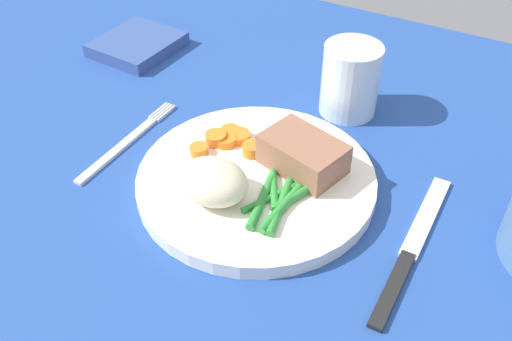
# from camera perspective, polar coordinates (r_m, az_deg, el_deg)

# --- Properties ---
(dining_table) EXTENTS (1.20, 0.90, 0.02)m
(dining_table) POSITION_cam_1_polar(r_m,az_deg,el_deg) (0.59, 0.02, -2.29)
(dining_table) COLOR #234793
(dining_table) RESTS_ON ground
(dinner_plate) EXTENTS (0.25, 0.25, 0.02)m
(dinner_plate) POSITION_cam_1_polar(r_m,az_deg,el_deg) (0.58, 0.00, -1.35)
(dinner_plate) COLOR white
(dinner_plate) RESTS_ON dining_table
(meat_portion) EXTENTS (0.09, 0.07, 0.03)m
(meat_portion) POSITION_cam_1_polar(r_m,az_deg,el_deg) (0.58, 4.76, 1.66)
(meat_portion) COLOR #936047
(meat_portion) RESTS_ON dinner_plate
(mashed_potatoes) EXTENTS (0.07, 0.06, 0.04)m
(mashed_potatoes) POSITION_cam_1_polar(r_m,az_deg,el_deg) (0.54, -4.35, -1.12)
(mashed_potatoes) COLOR beige
(mashed_potatoes) RESTS_ON dinner_plate
(carrot_slices) EXTENTS (0.07, 0.07, 0.01)m
(carrot_slices) POSITION_cam_1_polar(r_m,az_deg,el_deg) (0.61, -2.87, 3.06)
(carrot_slices) COLOR orange
(carrot_slices) RESTS_ON dinner_plate
(green_beans) EXTENTS (0.05, 0.09, 0.01)m
(green_beans) POSITION_cam_1_polar(r_m,az_deg,el_deg) (0.54, 2.19, -3.06)
(green_beans) COLOR #2D8C38
(green_beans) RESTS_ON dinner_plate
(fork) EXTENTS (0.01, 0.17, 0.00)m
(fork) POSITION_cam_1_polar(r_m,az_deg,el_deg) (0.66, -12.85, 2.90)
(fork) COLOR silver
(fork) RESTS_ON dining_table
(knife) EXTENTS (0.02, 0.20, 0.01)m
(knife) POSITION_cam_1_polar(r_m,az_deg,el_deg) (0.54, 15.38, -7.67)
(knife) COLOR black
(knife) RESTS_ON dining_table
(water_glass) EXTENTS (0.07, 0.07, 0.09)m
(water_glass) POSITION_cam_1_polar(r_m,az_deg,el_deg) (0.68, 9.45, 8.56)
(water_glass) COLOR silver
(water_glass) RESTS_ON dining_table
(napkin) EXTENTS (0.11, 0.12, 0.02)m
(napkin) POSITION_cam_1_polar(r_m,az_deg,el_deg) (0.84, -11.90, 12.36)
(napkin) COLOR #334C8C
(napkin) RESTS_ON dining_table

